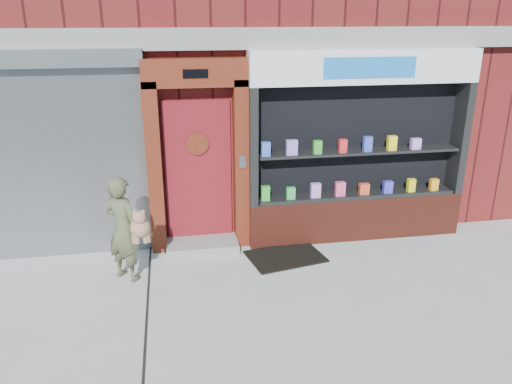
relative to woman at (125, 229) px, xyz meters
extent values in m
plane|color=#9E9E99|center=(1.82, -1.01, -0.75)|extent=(80.00, 80.00, 0.00)
cube|color=gray|center=(1.82, 0.91, 2.40)|extent=(12.00, 0.16, 0.30)
cube|color=gray|center=(-1.18, 0.93, 0.65)|extent=(3.00, 0.10, 2.80)
cube|color=slate|center=(-1.18, 0.87, 2.17)|extent=(3.10, 0.30, 0.24)
cube|color=#511A0D|center=(0.42, 0.85, 0.55)|extent=(0.22, 0.28, 2.60)
cube|color=#511A0D|center=(1.72, 0.85, 0.55)|extent=(0.22, 0.28, 2.60)
cube|color=#511A0D|center=(1.07, 0.85, 1.95)|extent=(1.50, 0.28, 0.40)
cube|color=black|center=(1.07, 0.70, 1.95)|extent=(0.35, 0.01, 0.12)
cube|color=maroon|center=(1.07, 0.96, 0.45)|extent=(1.00, 0.06, 2.20)
cylinder|color=black|center=(1.07, 0.92, 0.90)|extent=(0.28, 0.02, 0.28)
cylinder|color=#511A0D|center=(1.07, 0.91, 0.90)|extent=(0.34, 0.02, 0.34)
cube|color=gray|center=(1.07, 0.69, -0.67)|extent=(1.10, 0.55, 0.15)
cube|color=slate|center=(1.72, 0.70, 0.65)|extent=(0.10, 0.02, 0.18)
cube|color=maroon|center=(3.57, 0.79, -0.40)|extent=(3.50, 0.40, 0.70)
cube|color=black|center=(1.88, 0.79, 0.85)|extent=(0.12, 0.40, 1.80)
cube|color=black|center=(5.26, 0.79, 0.85)|extent=(0.12, 0.40, 1.80)
cube|color=black|center=(3.57, 0.97, 0.85)|extent=(3.30, 0.03, 1.80)
cube|color=black|center=(3.57, 0.79, -0.02)|extent=(3.20, 0.36, 0.06)
cube|color=black|center=(3.57, 0.79, 0.70)|extent=(3.20, 0.36, 0.04)
cube|color=white|center=(3.57, 0.79, 2.00)|extent=(3.50, 0.40, 0.50)
cube|color=blue|center=(3.57, 0.58, 2.00)|extent=(1.40, 0.01, 0.30)
cube|color=green|center=(2.07, 0.71, 0.13)|extent=(0.13, 0.09, 0.23)
cube|color=green|center=(2.47, 0.71, 0.10)|extent=(0.13, 0.09, 0.19)
cube|color=#B67BDF|center=(2.87, 0.71, 0.13)|extent=(0.15, 0.09, 0.23)
cube|color=#E64C74|center=(3.27, 0.71, 0.13)|extent=(0.15, 0.09, 0.23)
cube|color=#E24827|center=(3.67, 0.71, 0.10)|extent=(0.16, 0.09, 0.18)
cube|color=#3A3AC5|center=(4.07, 0.71, 0.11)|extent=(0.15, 0.09, 0.20)
cube|color=yellow|center=(4.47, 0.71, 0.12)|extent=(0.12, 0.09, 0.21)
cube|color=orange|center=(4.87, 0.71, 0.11)|extent=(0.13, 0.09, 0.19)
cube|color=blue|center=(2.07, 0.71, 0.83)|extent=(0.13, 0.09, 0.22)
cube|color=#9773D0|center=(2.47, 0.71, 0.84)|extent=(0.17, 0.09, 0.23)
cube|color=green|center=(2.87, 0.71, 0.82)|extent=(0.13, 0.09, 0.20)
cube|color=red|center=(3.27, 0.71, 0.82)|extent=(0.12, 0.09, 0.21)
cube|color=blue|center=(3.67, 0.71, 0.84)|extent=(0.13, 0.09, 0.23)
cube|color=yellow|center=(4.07, 0.71, 0.83)|extent=(0.14, 0.09, 0.23)
cube|color=#C783EC|center=(4.47, 0.71, 0.81)|extent=(0.15, 0.09, 0.17)
imported|color=#4D5236|center=(-0.02, 0.01, -0.01)|extent=(0.64, 0.62, 1.48)
sphere|color=#94664A|center=(0.22, -0.12, 0.05)|extent=(0.27, 0.27, 0.27)
sphere|color=#94664A|center=(0.22, -0.16, 0.21)|extent=(0.18, 0.18, 0.18)
sphere|color=#94664A|center=(0.16, -0.16, 0.29)|extent=(0.06, 0.06, 0.06)
sphere|color=#94664A|center=(0.27, -0.16, 0.29)|extent=(0.06, 0.06, 0.06)
cylinder|color=#94664A|center=(0.13, -0.12, -0.09)|extent=(0.06, 0.06, 0.16)
cylinder|color=#94664A|center=(0.31, -0.12, -0.09)|extent=(0.06, 0.06, 0.16)
cylinder|color=#94664A|center=(0.16, -0.13, -0.09)|extent=(0.06, 0.06, 0.16)
cylinder|color=#94664A|center=(0.27, -0.13, -0.09)|extent=(0.06, 0.06, 0.16)
cube|color=black|center=(2.29, 0.23, -0.74)|extent=(1.22, 0.97, 0.03)
camera|label=1|loc=(0.69, -6.37, 2.74)|focal=35.00mm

